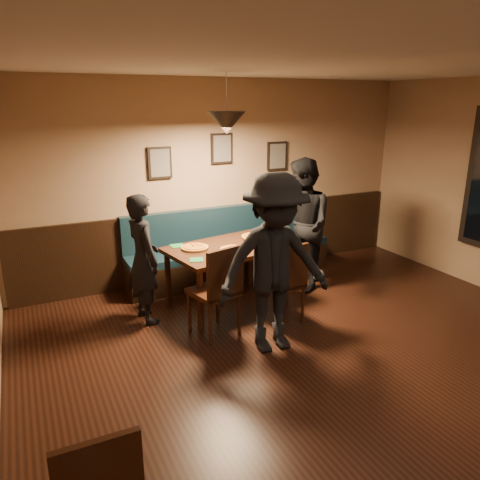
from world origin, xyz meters
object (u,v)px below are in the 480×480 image
at_px(diner_right, 302,226).
at_px(tabasco_bottle, 270,237).
at_px(booth_bench, 230,245).
at_px(chair_near_right, 281,282).
at_px(diner_front, 274,265).
at_px(chair_near_left, 214,289).
at_px(diner_left, 143,259).
at_px(soda_glass, 279,241).
at_px(dining_table, 228,276).

relative_size(diner_right, tabasco_bottle, 14.35).
height_order(booth_bench, chair_near_right, booth_bench).
bearing_deg(chair_near_right, diner_front, -133.78).
xyz_separation_m(booth_bench, chair_near_left, (-0.85, -1.42, 0.02)).
xyz_separation_m(diner_left, tabasco_bottle, (1.60, -0.10, 0.08)).
xyz_separation_m(chair_near_left, chair_near_right, (0.82, -0.06, -0.03)).
height_order(diner_left, tabasco_bottle, diner_left).
height_order(booth_bench, chair_near_left, chair_near_left).
bearing_deg(booth_bench, diner_right, -45.96).
distance_m(diner_left, soda_glass, 1.63).
bearing_deg(chair_near_right, dining_table, 112.36).
bearing_deg(chair_near_left, booth_bench, 44.81).
bearing_deg(dining_table, tabasco_bottle, -17.38).
distance_m(booth_bench, tabasco_bottle, 0.94).
xyz_separation_m(dining_table, tabasco_bottle, (0.56, -0.07, 0.45)).
height_order(diner_right, tabasco_bottle, diner_right).
xyz_separation_m(booth_bench, dining_table, (-0.40, -0.80, -0.11)).
xyz_separation_m(dining_table, soda_glass, (0.55, -0.31, 0.47)).
bearing_deg(booth_bench, chair_near_left, -121.03).
relative_size(soda_glass, tabasco_bottle, 1.34).
bearing_deg(booth_bench, dining_table, -116.85).
xyz_separation_m(dining_table, diner_front, (-0.02, -1.18, 0.54)).
bearing_deg(dining_table, chair_near_left, -136.17).
distance_m(dining_table, diner_right, 1.23).
bearing_deg(chair_near_left, diner_front, -66.34).
xyz_separation_m(chair_near_left, diner_right, (1.57, 0.68, 0.37)).
height_order(diner_right, diner_front, diner_front).
relative_size(diner_left, soda_glass, 9.09).
relative_size(chair_near_left, diner_front, 0.56).
bearing_deg(diner_left, chair_near_left, -145.66).
xyz_separation_m(booth_bench, chair_near_right, (-0.04, -1.48, -0.01)).
bearing_deg(booth_bench, tabasco_bottle, -79.75).
bearing_deg(tabasco_bottle, diner_right, 12.86).
relative_size(chair_near_left, diner_right, 0.58).
bearing_deg(soda_glass, chair_near_left, -162.45).
bearing_deg(chair_near_right, diner_right, 38.30).
distance_m(dining_table, tabasco_bottle, 0.72).
bearing_deg(booth_bench, diner_left, -152.00).
bearing_deg(diner_right, dining_table, -79.37).
xyz_separation_m(chair_near_left, diner_left, (-0.59, 0.65, 0.24)).
height_order(dining_table, diner_front, diner_front).
distance_m(booth_bench, soda_glass, 1.17).
height_order(dining_table, chair_near_right, chair_near_right).
bearing_deg(soda_glass, booth_bench, 97.28).
bearing_deg(chair_near_left, diner_left, 118.19).
distance_m(chair_near_right, tabasco_bottle, 0.73).
bearing_deg(chair_near_right, chair_near_left, 170.05).
height_order(booth_bench, diner_right, diner_right).
relative_size(chair_near_right, diner_right, 0.55).
xyz_separation_m(dining_table, diner_left, (-1.04, 0.03, 0.37)).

